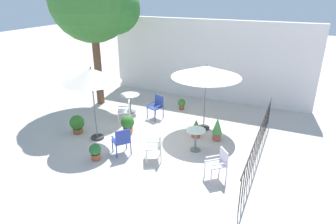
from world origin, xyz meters
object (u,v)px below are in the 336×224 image
patio_chair_2 (122,140)px  patio_chair_0 (156,144)px  potted_plant_0 (95,151)px  potted_plant_1 (182,104)px  potted_plant_5 (196,128)px  potted_plant_4 (217,128)px  patio_chair_3 (126,110)px  potted_plant_3 (77,124)px  patio_chair_4 (157,105)px  patio_umbrella_1 (206,72)px  patio_chair_1 (219,162)px  patio_umbrella_0 (91,76)px  cafe_table_0 (130,100)px  potted_plant_2 (128,123)px  cafe_table_1 (196,136)px

patio_chair_2 → patio_chair_0: bearing=10.7°
potted_plant_0 → potted_plant_1: 4.93m
potted_plant_0 → potted_plant_5: 3.52m
patio_chair_2 → potted_plant_4: (2.42, 2.16, -0.08)m
patio_chair_3 → potted_plant_5: bearing=-2.7°
potted_plant_3 → patio_chair_4: bearing=50.8°
patio_chair_4 → potted_plant_0: patio_chair_4 is taller
patio_umbrella_1 → patio_chair_1: patio_umbrella_1 is taller
patio_umbrella_0 → patio_chair_1: 4.80m
potted_plant_1 → potted_plant_4: (2.15, -2.11, 0.17)m
cafe_table_0 → potted_plant_1: bearing=32.4°
patio_chair_3 → potted_plant_0: bearing=-76.7°
patio_chair_2 → potted_plant_2: bearing=115.8°
cafe_table_1 → potted_plant_4: 1.06m
potted_plant_3 → potted_plant_2: bearing=27.0°
cafe_table_1 → potted_plant_1: bearing=119.2°
patio_chair_4 → cafe_table_0: bearing=177.0°
patio_chair_0 → potted_plant_1: bearing=101.2°
potted_plant_1 → potted_plant_3: potted_plant_3 is taller
potted_plant_1 → potted_plant_5: size_ratio=0.72×
patio_umbrella_0 → patio_chair_1: patio_umbrella_0 is taller
patio_chair_0 → potted_plant_5: 1.99m
patio_chair_1 → potted_plant_5: (-1.37, 2.10, -0.19)m
potted_plant_1 → potted_plant_5: 2.60m
patio_chair_4 → potted_plant_3: patio_chair_4 is taller
patio_umbrella_1 → potted_plant_4: 1.98m
patio_chair_0 → potted_plant_0: bearing=-154.4°
patio_chair_4 → potted_plant_2: (-0.38, -1.60, -0.20)m
potted_plant_3 → potted_plant_4: (4.70, 1.55, 0.07)m
potted_plant_0 → potted_plant_3: 2.09m
cafe_table_1 → potted_plant_5: size_ratio=1.12×
patio_chair_3 → patio_chair_4: 1.23m
patio_chair_0 → potted_plant_4: (1.34, 1.96, -0.08)m
patio_umbrella_0 → cafe_table_1: (3.37, 0.64, -1.75)m
potted_plant_2 → potted_plant_3: bearing=-153.0°
cafe_table_1 → cafe_table_0: bearing=152.0°
patio_chair_2 → potted_plant_5: 2.69m
patio_chair_0 → potted_plant_2: 2.15m
potted_plant_4 → cafe_table_1: bearing=-114.4°
potted_plant_4 → patio_chair_0: bearing=-124.5°
cafe_table_0 → potted_plant_0: size_ratio=1.51×
patio_umbrella_1 → cafe_table_1: (0.25, -1.63, -1.68)m
potted_plant_1 → cafe_table_0: bearing=-147.6°
patio_umbrella_0 → patio_chair_0: patio_umbrella_0 is taller
cafe_table_1 → patio_chair_3: patio_chair_3 is taller
potted_plant_2 → potted_plant_4: potted_plant_4 is taller
patio_chair_1 → patio_chair_4: 4.54m
cafe_table_1 → patio_chair_1: bearing=-48.2°
patio_umbrella_0 → potted_plant_2: patio_umbrella_0 is taller
patio_chair_4 → potted_plant_5: bearing=-25.1°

